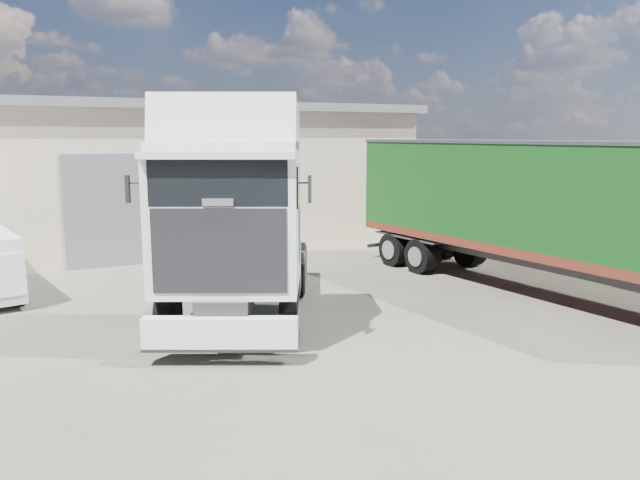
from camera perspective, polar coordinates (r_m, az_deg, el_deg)
name	(u,v)px	position (r m, az deg, el deg)	size (l,w,h in m)	color
ground	(326,349)	(12.49, 0.54, -9.92)	(120.00, 120.00, 0.00)	#2C2A24
brick_boundary_wall	(536,217)	(23.74, 19.13, 1.99)	(0.35, 26.00, 2.50)	maroon
tractor_unit	(236,233)	(13.53, -7.71, 0.61)	(5.70, 7.71, 4.95)	black
box_trailer	(537,201)	(17.45, 19.19, 3.41)	(3.75, 12.31, 4.03)	#2D2D30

